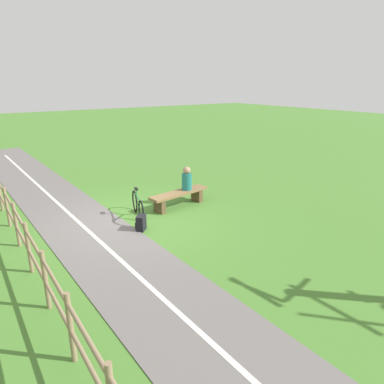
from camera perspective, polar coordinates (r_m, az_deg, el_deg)
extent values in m
plane|color=#477A2D|center=(9.90, -10.44, -4.74)|extent=(80.00, 80.00, 0.00)
cube|color=#66605E|center=(6.34, -3.43, -18.40)|extent=(3.04, 36.04, 0.02)
cube|color=silver|center=(6.33, -3.43, -18.33)|extent=(0.90, 31.99, 0.00)
cube|color=brown|center=(10.71, -2.15, -0.16)|extent=(2.09, 0.71, 0.08)
cube|color=brown|center=(11.28, 0.81, -0.51)|extent=(0.21, 0.41, 0.40)
cube|color=brown|center=(10.34, -5.36, -2.33)|extent=(0.21, 0.41, 0.40)
cylinder|color=#1E6B66|center=(10.83, -0.86, 1.70)|extent=(0.35, 0.35, 0.52)
sphere|color=#9E755B|center=(10.74, -0.87, 3.58)|extent=(0.24, 0.24, 0.24)
torus|color=black|center=(9.56, -8.37, -3.33)|extent=(0.22, 0.65, 0.66)
torus|color=black|center=(10.45, -9.43, -1.51)|extent=(0.22, 0.65, 0.66)
cylinder|color=#237038|center=(9.91, -9.00, -0.87)|extent=(0.26, 0.80, 0.04)
cylinder|color=#237038|center=(9.82, -8.80, -1.90)|extent=(0.20, 0.59, 0.31)
cylinder|color=#237038|center=(10.02, -9.19, -0.07)|extent=(0.03, 0.03, 0.20)
cube|color=black|center=(9.98, -9.22, 0.53)|extent=(0.13, 0.21, 0.05)
cube|color=black|center=(9.19, -8.39, -5.07)|extent=(0.36, 0.36, 0.41)
cube|color=black|center=(9.25, -9.05, -5.37)|extent=(0.19, 0.19, 0.19)
cylinder|color=#847051|center=(11.83, -29.16, -0.19)|extent=(0.08, 0.08, 1.10)
cylinder|color=#847051|center=(10.45, -28.23, -2.20)|extent=(0.08, 0.08, 1.10)
cylinder|color=#847051|center=(9.10, -27.02, -4.82)|extent=(0.08, 0.08, 1.10)
cylinder|color=#847051|center=(7.78, -25.38, -8.33)|extent=(0.08, 0.08, 1.10)
cylinder|color=#847051|center=(6.50, -23.03, -13.24)|extent=(0.08, 0.08, 1.10)
cylinder|color=#847051|center=(5.31, -19.39, -20.39)|extent=(0.08, 0.08, 1.10)
cylinder|color=#847051|center=(6.32, -23.45, -10.23)|extent=(0.13, 11.53, 0.06)
cylinder|color=#847051|center=(6.53, -22.97, -13.66)|extent=(0.13, 11.53, 0.06)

